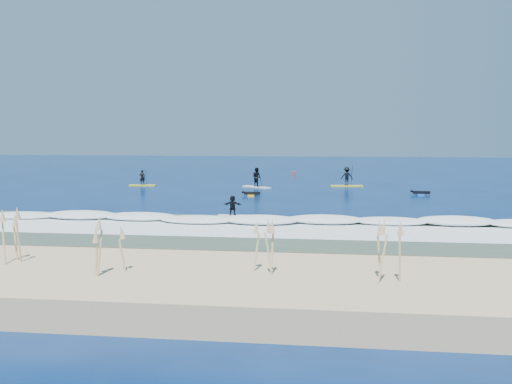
# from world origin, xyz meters

# --- Properties ---
(ground) EXTENTS (160.00, 160.00, 0.00)m
(ground) POSITION_xyz_m (0.00, 0.00, 0.00)
(ground) COLOR #031B47
(ground) RESTS_ON ground
(dune) EXTENTS (90.00, 7.00, 2.00)m
(dune) POSITION_xyz_m (0.00, -27.00, 0.00)
(dune) COLOR tan
(dune) RESTS_ON ground
(wet_sand_strip) EXTENTS (90.00, 5.00, 0.08)m
(wet_sand_strip) POSITION_xyz_m (0.00, -21.50, 0.00)
(wet_sand_strip) COLOR #4D3B24
(wet_sand_strip) RESTS_ON ground
(shallow_water) EXTENTS (90.00, 13.00, 0.01)m
(shallow_water) POSITION_xyz_m (0.00, -14.00, 0.01)
(shallow_water) COLOR #384D3B
(shallow_water) RESTS_ON ground
(breaking_wave) EXTENTS (40.00, 6.00, 0.30)m
(breaking_wave) POSITION_xyz_m (0.00, -10.00, 0.00)
(breaking_wave) COLOR white
(breaking_wave) RESTS_ON ground
(whitewater) EXTENTS (34.00, 5.00, 0.02)m
(whitewater) POSITION_xyz_m (0.00, -13.00, 0.00)
(whitewater) COLOR silver
(whitewater) RESTS_ON ground
(dune_grass) EXTENTS (40.00, 4.00, 1.70)m
(dune_grass) POSITION_xyz_m (0.00, -27.00, 1.85)
(dune_grass) COLOR tan
(dune_grass) RESTS_ON dune
(sup_paddler_left) EXTENTS (2.75, 0.86, 1.90)m
(sup_paddler_left) POSITION_xyz_m (-14.04, 11.78, 0.59)
(sup_paddler_left) COLOR yellow
(sup_paddler_left) RESTS_ON ground
(sup_paddler_center) EXTENTS (3.14, 2.65, 2.32)m
(sup_paddler_center) POSITION_xyz_m (-2.00, 11.47, 0.87)
(sup_paddler_center) COLOR white
(sup_paddler_center) RESTS_ON ground
(sup_paddler_right) EXTENTS (3.37, 1.19, 2.31)m
(sup_paddler_right) POSITION_xyz_m (7.07, 13.83, 0.90)
(sup_paddler_right) COLOR yellow
(sup_paddler_right) RESTS_ON ground
(prone_paddler_near) EXTENTS (1.65, 2.12, 0.43)m
(prone_paddler_near) POSITION_xyz_m (-1.59, 4.28, 0.15)
(prone_paddler_near) COLOR yellow
(prone_paddler_near) RESTS_ON ground
(prone_paddler_far) EXTENTS (1.73, 2.20, 0.45)m
(prone_paddler_far) POSITION_xyz_m (13.36, 6.73, 0.15)
(prone_paddler_far) COLOR blue
(prone_paddler_far) RESTS_ON ground
(wave_surfer) EXTENTS (1.93, 0.55, 1.39)m
(wave_surfer) POSITION_xyz_m (-1.01, -9.04, 0.79)
(wave_surfer) COLOR white
(wave_surfer) RESTS_ON breaking_wave
(marker_buoy) EXTENTS (0.29, 0.29, 0.68)m
(marker_buoy) POSITION_xyz_m (0.76, 27.87, 0.30)
(marker_buoy) COLOR red
(marker_buoy) RESTS_ON ground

